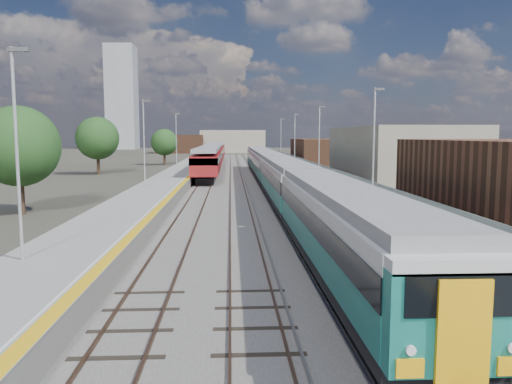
{
  "coord_description": "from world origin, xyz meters",
  "views": [
    {
      "loc": [
        -2.68,
        -10.0,
        5.49
      ],
      "look_at": [
        -1.21,
        18.72,
        2.2
      ],
      "focal_mm": 35.0,
      "sensor_mm": 36.0,
      "label": 1
    }
  ],
  "objects": [
    {
      "name": "red_train",
      "position": [
        -5.5,
        72.85,
        2.27
      ],
      "size": [
        3.05,
        61.72,
        3.85
      ],
      "color": "black",
      "rests_on": "ground"
    },
    {
      "name": "platform_left",
      "position": [
        -9.05,
        52.49,
        0.52
      ],
      "size": [
        4.3,
        155.0,
        8.52
      ],
      "color": "slate",
      "rests_on": "ground"
    },
    {
      "name": "ballast_bed",
      "position": [
        -2.25,
        52.5,
        0.03
      ],
      "size": [
        10.5,
        155.0,
        0.06
      ],
      "primitive_type": "cube",
      "color": "#565451",
      "rests_on": "ground"
    },
    {
      "name": "buildings",
      "position": [
        -18.12,
        138.6,
        10.7
      ],
      "size": [
        72.0,
        185.5,
        40.0
      ],
      "color": "brown",
      "rests_on": "ground"
    },
    {
      "name": "platform_right",
      "position": [
        5.28,
        52.49,
        0.54
      ],
      "size": [
        4.7,
        155.0,
        8.52
      ],
      "color": "slate",
      "rests_on": "ground"
    },
    {
      "name": "tracks",
      "position": [
        -1.65,
        54.18,
        0.11
      ],
      "size": [
        8.96,
        160.0,
        0.17
      ],
      "color": "#4C3323",
      "rests_on": "ground"
    },
    {
      "name": "tree_b",
      "position": [
        -21.15,
        60.63,
        5.05
      ],
      "size": [
        5.92,
        5.92,
        8.02
      ],
      "color": "#382619",
      "rests_on": "ground"
    },
    {
      "name": "green_train",
      "position": [
        1.5,
        36.43,
        2.11
      ],
      "size": [
        2.72,
        75.87,
        3.0
      ],
      "color": "black",
      "rests_on": "ground"
    },
    {
      "name": "ground",
      "position": [
        0.0,
        50.0,
        0.0
      ],
      "size": [
        320.0,
        320.0,
        0.0
      ],
      "primitive_type": "plane",
      "color": "#47443A",
      "rests_on": "ground"
    },
    {
      "name": "tree_c",
      "position": [
        -14.84,
        82.68,
        4.17
      ],
      "size": [
        4.89,
        4.89,
        6.63
      ],
      "color": "#382619",
      "rests_on": "ground"
    },
    {
      "name": "tree_d",
      "position": [
        19.82,
        72.97,
        3.79
      ],
      "size": [
        4.45,
        4.45,
        6.03
      ],
      "color": "#382619",
      "rests_on": "ground"
    },
    {
      "name": "tree_a",
      "position": [
        -17.17,
        25.0,
        4.72
      ],
      "size": [
        5.53,
        5.53,
        7.5
      ],
      "color": "#382619",
      "rests_on": "ground"
    }
  ]
}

